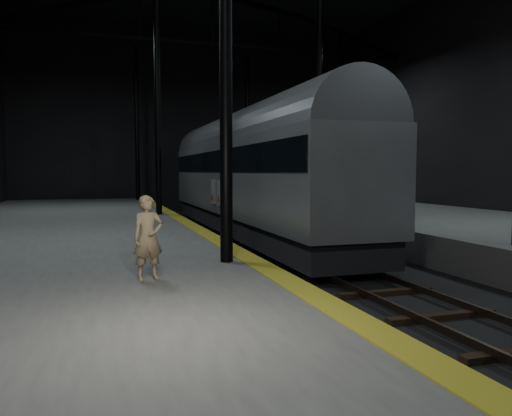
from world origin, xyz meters
name	(u,v)px	position (x,y,z in m)	size (l,w,h in m)	color
ground	(314,265)	(0.00, 0.00, 0.00)	(44.00, 44.00, 0.00)	black
platform_left	(53,262)	(-7.50, 0.00, 0.50)	(9.00, 43.80, 1.00)	#50504D
platform_right	(509,239)	(7.50, 0.00, 0.50)	(9.00, 43.80, 1.00)	#50504D
tactile_strip	(211,236)	(-3.25, 0.00, 1.00)	(0.50, 43.80, 0.01)	olive
track	(314,262)	(0.00, 0.00, 0.07)	(2.40, 43.00, 0.24)	#3F3328
train	(248,168)	(0.00, 7.18, 3.03)	(3.04, 20.34, 5.44)	#95989C
woman	(148,238)	(-5.51, -5.26, 1.73)	(0.53, 0.35, 1.46)	tan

